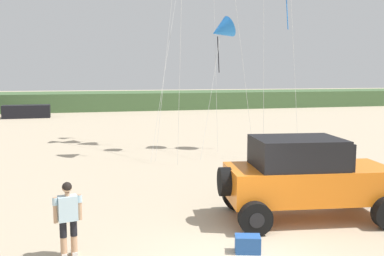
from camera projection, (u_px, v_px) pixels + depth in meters
dune_ridge at (93, 101)px, 50.05m from camera, size 90.00×9.13×1.96m
jeep at (306, 176)px, 11.54m from camera, size 4.98×2.94×2.26m
person_watching at (68, 215)px, 9.11m from camera, size 0.62×0.36×1.67m
cooler_box at (248, 244)px, 9.44m from camera, size 0.64×0.51×0.38m
distant_sedan at (27, 111)px, 39.59m from camera, size 4.25×1.82×1.20m
kite_white_parafoil at (221, 30)px, 21.92m from camera, size 2.66×3.45×6.96m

